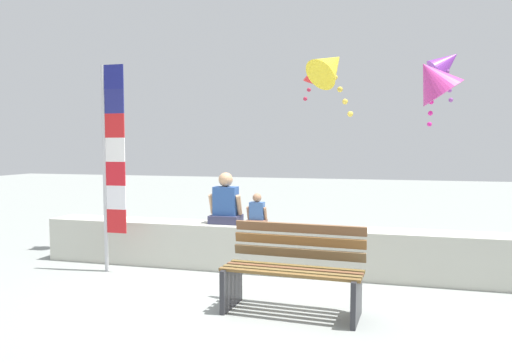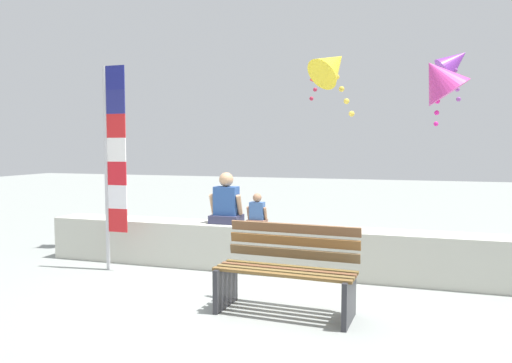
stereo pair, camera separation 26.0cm
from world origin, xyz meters
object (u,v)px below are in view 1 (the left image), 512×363
object	(u,v)px
park_bench	(293,273)
person_child	(257,212)
kite_red	(316,73)
flag_banner	(111,158)
kite_magenta	(433,79)
person_adult	(226,203)
kite_yellow	(330,66)
kite_purple	(446,63)

from	to	relation	value
park_bench	person_child	bearing A→B (deg)	117.16
kite_red	park_bench	bearing A→B (deg)	-84.23
flag_banner	kite_magenta	world-z (taller)	kite_magenta
person_child	kite_magenta	distance (m)	3.75
kite_magenta	person_adult	bearing A→B (deg)	-144.57
flag_banner	kite_yellow	distance (m)	3.37
kite_purple	kite_red	size ratio (longest dim) A/B	1.30
kite_yellow	flag_banner	bearing A→B (deg)	-152.52
kite_magenta	kite_red	size ratio (longest dim) A/B	1.43
kite_purple	kite_magenta	bearing A→B (deg)	-104.87
park_bench	person_adult	world-z (taller)	person_adult
person_adult	kite_yellow	size ratio (longest dim) A/B	0.64
person_adult	flag_banner	xyz separation A→B (m)	(-1.40, -0.65, 0.65)
park_bench	kite_magenta	size ratio (longest dim) A/B	1.20
person_adult	flag_banner	distance (m)	1.67
park_bench	kite_magenta	world-z (taller)	kite_magenta
park_bench	kite_yellow	xyz separation A→B (m)	(0.08, 2.36, 2.46)
kite_magenta	flag_banner	bearing A→B (deg)	-147.71
park_bench	kite_yellow	world-z (taller)	kite_yellow
person_child	flag_banner	bearing A→B (deg)	-160.54
person_child	kite_yellow	xyz separation A→B (m)	(0.90, 0.77, 2.07)
park_bench	flag_banner	distance (m)	3.05
person_child	kite_purple	xyz separation A→B (m)	(2.74, 3.24, 2.44)
park_bench	person_adult	xyz separation A→B (m)	(-1.27, 1.59, 0.50)
person_adult	kite_purple	distance (m)	5.11
person_child	person_adult	bearing A→B (deg)	-179.96
kite_magenta	kite_yellow	xyz separation A→B (m)	(-1.52, -1.27, 0.07)
person_adult	kite_red	xyz separation A→B (m)	(0.78, 3.28, 2.25)
park_bench	kite_purple	bearing A→B (deg)	68.29
person_adult	kite_yellow	world-z (taller)	kite_yellow
park_bench	kite_purple	distance (m)	5.91
kite_purple	flag_banner	bearing A→B (deg)	-139.69
kite_magenta	kite_red	world-z (taller)	kite_red
person_child	kite_yellow	size ratio (longest dim) A/B	0.39
kite_red	kite_yellow	size ratio (longest dim) A/B	0.76
kite_red	kite_purple	bearing A→B (deg)	-0.90
kite_purple	kite_red	world-z (taller)	kite_purple
person_child	flag_banner	xyz separation A→B (m)	(-1.85, -0.65, 0.76)
kite_purple	kite_yellow	distance (m)	3.10
person_adult	flag_banner	bearing A→B (deg)	-154.92
kite_magenta	kite_yellow	world-z (taller)	kite_magenta
kite_magenta	park_bench	bearing A→B (deg)	-113.83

